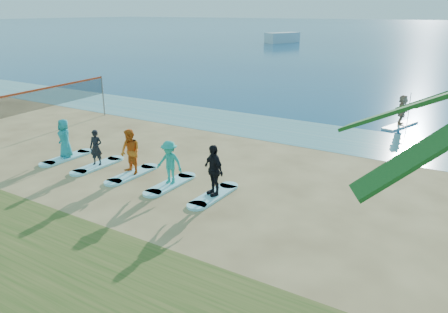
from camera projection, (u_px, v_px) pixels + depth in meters
The scene contains 16 objects.
ground at pixel (162, 193), 16.07m from camera, with size 600.00×600.00×0.00m, color tan.
shallow_water at pixel (283, 130), 24.49m from camera, with size 600.00×600.00×0.00m, color teal.
volleyball_net at pixel (47, 98), 23.43m from camera, with size 1.21×9.02×2.50m.
paddleboard at pixel (400, 125), 25.19m from camera, with size 0.70×3.00×0.12m, color silver.
paddleboarder at pixel (402, 110), 24.89m from camera, with size 1.59×0.51×1.71m, color tan.
boat_offshore_a at pixel (282, 43), 88.76m from camera, with size 2.62×7.65×1.99m, color silver.
surfboard_0 at pixel (67, 158), 19.76m from camera, with size 0.70×2.20×0.09m, color #A2F0FA.
student_0 at pixel (65, 138), 19.47m from camera, with size 0.85×0.55×1.74m, color teal.
surfboard_1 at pixel (98, 165), 18.75m from camera, with size 0.70×2.20×0.09m, color #A2F0FA.
student_1 at pixel (96, 148), 18.50m from camera, with size 0.56×0.37×1.53m, color black.
surfboard_2 at pixel (132, 174), 17.75m from camera, with size 0.70×2.20×0.09m, color #A2F0FA.
student_2 at pixel (130, 152), 17.44m from camera, with size 0.89×0.69×1.83m, color #D96016.
surfboard_3 at pixel (170, 184), 16.74m from camera, with size 0.70×2.20×0.09m, color #A2F0FA.
student_3 at pixel (169, 162), 16.46m from camera, with size 1.09×0.63×1.68m, color teal.
surfboard_4 at pixel (214, 195), 15.74m from camera, with size 0.70×2.20×0.09m, color #A2F0FA.
student_4 at pixel (213, 170), 15.43m from camera, with size 1.09×0.45×1.86m, color black.
Camera 1 is at (9.80, -11.31, 6.41)m, focal length 35.00 mm.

